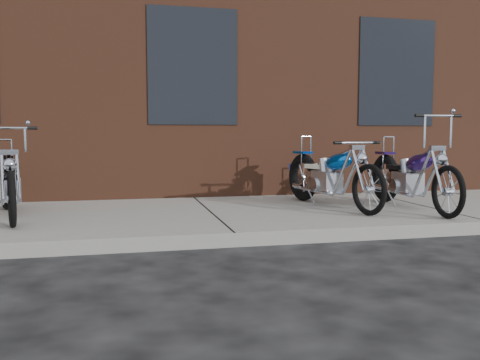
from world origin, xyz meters
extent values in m
plane|color=black|center=(0.00, 0.00, 0.00)|extent=(120.00, 120.00, 0.00)
cube|color=gray|center=(0.00, 1.50, 0.07)|extent=(22.00, 3.00, 0.15)
cube|color=brown|center=(0.00, 8.00, 4.00)|extent=(22.00, 10.00, 8.00)
torus|color=black|center=(2.68, 1.68, 0.50)|extent=(0.15, 0.71, 0.71)
torus|color=black|center=(2.64, 0.14, 0.47)|extent=(0.08, 0.64, 0.64)
cube|color=#A8ABAF|center=(2.66, 1.06, 0.49)|extent=(0.28, 0.40, 0.29)
ellipsoid|color=navy|center=(2.66, 0.78, 0.78)|extent=(0.27, 0.55, 0.30)
cube|color=black|center=(2.67, 1.31, 0.69)|extent=(0.24, 0.28, 0.06)
cylinder|color=#B1B9C7|center=(2.64, 0.27, 0.73)|extent=(0.05, 0.29, 0.53)
cylinder|color=#B1B9C7|center=(2.65, 0.39, 1.38)|extent=(0.54, 0.04, 0.03)
cylinder|color=#B1B9C7|center=(2.68, 1.61, 0.88)|extent=(0.02, 0.02, 0.47)
cylinder|color=#B1B9C7|center=(2.79, 1.27, 0.37)|extent=(0.07, 0.88, 0.05)
torus|color=black|center=(1.57, 2.09, 0.50)|extent=(0.27, 0.72, 0.71)
torus|color=black|center=(1.87, 0.57, 0.47)|extent=(0.19, 0.64, 0.64)
cube|color=#A8ABAF|center=(1.69, 1.47, 0.50)|extent=(0.35, 0.44, 0.30)
ellipsoid|color=blue|center=(1.75, 1.20, 0.78)|extent=(0.36, 0.58, 0.30)
cube|color=beige|center=(1.64, 1.72, 0.69)|extent=(0.29, 0.32, 0.06)
cylinder|color=#B1B9C7|center=(1.85, 0.69, 0.73)|extent=(0.09, 0.29, 0.53)
cylinder|color=#B1B9C7|center=(1.82, 0.81, 1.05)|extent=(0.54, 0.13, 0.03)
cylinder|color=#B1B9C7|center=(1.59, 2.01, 0.88)|extent=(0.03, 0.03, 0.47)
cylinder|color=#B1B9C7|center=(1.77, 1.70, 0.37)|extent=(0.22, 0.88, 0.05)
torus|color=black|center=(-2.57, 2.14, 0.49)|extent=(0.29, 0.69, 0.68)
torus|color=black|center=(-2.22, 0.69, 0.46)|extent=(0.21, 0.61, 0.62)
cube|color=#A8ABAF|center=(-2.43, 1.55, 0.48)|extent=(0.35, 0.43, 0.28)
ellipsoid|color=black|center=(-2.37, 1.29, 0.76)|extent=(0.36, 0.56, 0.29)
cube|color=black|center=(-2.49, 1.79, 0.67)|extent=(0.28, 0.31, 0.06)
cylinder|color=#B1B9C7|center=(-2.25, 0.81, 0.71)|extent=(0.10, 0.28, 0.51)
cylinder|color=#B1B9C7|center=(-2.28, 0.92, 1.22)|extent=(0.51, 0.15, 0.03)
cylinder|color=#B1B9C7|center=(-2.55, 2.06, 0.85)|extent=(0.03, 0.03, 0.45)
cylinder|color=#B1B9C7|center=(-2.37, 1.78, 0.36)|extent=(0.24, 0.84, 0.05)
camera|label=1|loc=(-1.10, -4.96, 1.14)|focal=38.00mm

